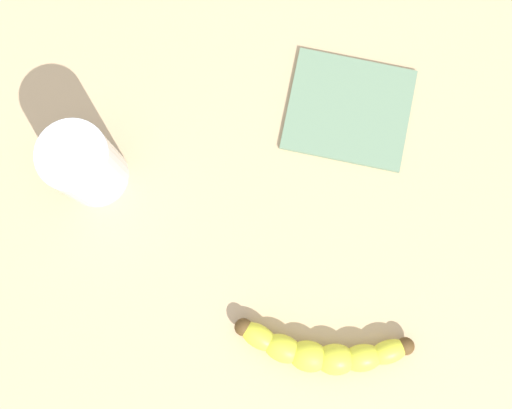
% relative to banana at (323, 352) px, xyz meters
% --- Properties ---
extents(wooden_tabletop, '(1.20, 1.20, 0.03)m').
position_rel_banana_xyz_m(wooden_tabletop, '(-0.15, 0.11, -0.03)').
color(wooden_tabletop, tan).
rests_on(wooden_tabletop, ground).
extents(banana, '(0.19, 0.08, 0.03)m').
position_rel_banana_xyz_m(banana, '(0.00, 0.00, 0.00)').
color(banana, yellow).
rests_on(banana, wooden_tabletop).
extents(smoothie_glass, '(0.07, 0.07, 0.11)m').
position_rel_banana_xyz_m(smoothie_glass, '(-0.21, 0.24, 0.04)').
color(smoothie_glass, silver).
rests_on(smoothie_glass, wooden_tabletop).
extents(folded_napkin, '(0.17, 0.16, 0.01)m').
position_rel_banana_xyz_m(folded_napkin, '(0.08, 0.26, -0.01)').
color(folded_napkin, slate).
rests_on(folded_napkin, wooden_tabletop).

